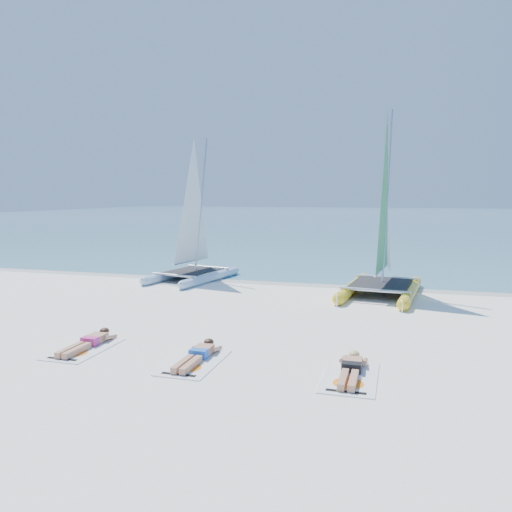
{
  "coord_description": "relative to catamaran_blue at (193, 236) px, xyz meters",
  "views": [
    {
      "loc": [
        3.66,
        -13.29,
        3.41
      ],
      "look_at": [
        -0.53,
        1.2,
        1.55
      ],
      "focal_mm": 35.0,
      "sensor_mm": 36.0,
      "label": 1
    }
  ],
  "objects": [
    {
      "name": "sunbather_b",
      "position": [
        4.0,
        -9.1,
        -1.64
      ],
      "size": [
        0.37,
        1.73,
        0.26
      ],
      "color": "tan",
      "rests_on": "towel_b"
    },
    {
      "name": "towel_c",
      "position": [
        7.13,
        -9.25,
        -1.75
      ],
      "size": [
        1.0,
        1.85,
        0.02
      ],
      "primitive_type": "cube",
      "color": "white",
      "rests_on": "ground"
    },
    {
      "name": "wet_sand_strip",
      "position": [
        4.27,
        0.42,
        -1.76
      ],
      "size": [
        140.0,
        1.4,
        0.01
      ],
      "primitive_type": "cube",
      "color": "silver",
      "rests_on": "ground"
    },
    {
      "name": "towel_b",
      "position": [
        4.0,
        -9.3,
        -1.75
      ],
      "size": [
        1.0,
        1.85,
        0.02
      ],
      "primitive_type": "cube",
      "color": "white",
      "rests_on": "ground"
    },
    {
      "name": "ground",
      "position": [
        4.27,
        -5.08,
        -1.76
      ],
      "size": [
        140.0,
        140.0,
        0.0
      ],
      "primitive_type": "plane",
      "color": "white",
      "rests_on": "ground"
    },
    {
      "name": "sea",
      "position": [
        4.27,
        57.92,
        -1.76
      ],
      "size": [
        140.0,
        115.0,
        0.01
      ],
      "primitive_type": "cube",
      "color": "#6FB9B8",
      "rests_on": "ground"
    },
    {
      "name": "sunbather_a",
      "position": [
        1.29,
        -8.95,
        -1.64
      ],
      "size": [
        0.37,
        1.73,
        0.26
      ],
      "color": "tan",
      "rests_on": "towel_a"
    },
    {
      "name": "sunbather_c",
      "position": [
        7.13,
        -9.06,
        -1.64
      ],
      "size": [
        0.37,
        1.73,
        0.26
      ],
      "color": "tan",
      "rests_on": "towel_c"
    },
    {
      "name": "towel_a",
      "position": [
        1.29,
        -9.14,
        -1.75
      ],
      "size": [
        1.0,
        1.85,
        0.02
      ],
      "primitive_type": "cube",
      "color": "white",
      "rests_on": "ground"
    },
    {
      "name": "catamaran_yellow",
      "position": [
        7.43,
        -0.64,
        0.31
      ],
      "size": [
        2.83,
        5.28,
        6.59
      ],
      "rotation": [
        0.0,
        0.0,
        -0.11
      ],
      "color": "#FEF61A",
      "rests_on": "ground"
    },
    {
      "name": "catamaran_blue",
      "position": [
        0.0,
        0.0,
        0.0
      ],
      "size": [
        2.85,
        4.64,
        5.9
      ],
      "rotation": [
        0.0,
        0.0,
        -0.19
      ],
      "color": "#B2DAEA",
      "rests_on": "ground"
    }
  ]
}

